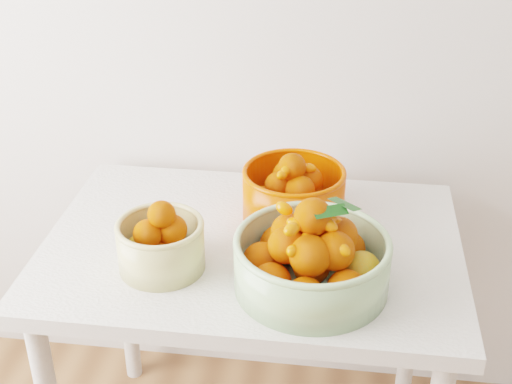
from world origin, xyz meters
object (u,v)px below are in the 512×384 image
Objects in this scene: table at (252,274)px; bowl_orange at (293,193)px; bowl_green at (311,258)px; bowl_cream at (161,243)px.

bowl_orange reaches higher than table.
table is 2.38× the size of bowl_green.
bowl_cream is 0.53× the size of bowl_green.
bowl_green is 1.23× the size of bowl_orange.
bowl_cream is at bearing -144.74° from table.
bowl_cream is 0.37m from bowl_orange.
table is 4.45× the size of bowl_cream.
bowl_orange reaches higher than bowl_cream.
table is 0.28m from bowl_cream.
table is at bearing -126.28° from bowl_orange.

